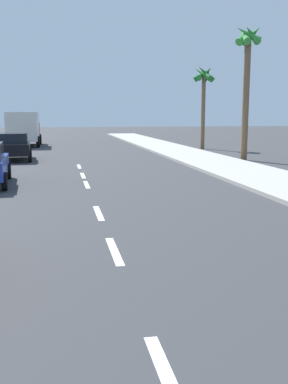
# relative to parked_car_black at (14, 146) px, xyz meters

# --- Properties ---
(ground_plane) EXTENTS (160.00, 160.00, 0.00)m
(ground_plane) POSITION_rel_parked_car_black_xyz_m (3.51, -9.50, -0.84)
(ground_plane) COLOR #38383A
(sidewalk_strip) EXTENTS (3.60, 80.00, 0.14)m
(sidewalk_strip) POSITION_rel_parked_car_black_xyz_m (10.74, -7.50, -0.77)
(sidewalk_strip) COLOR #B2ADA3
(sidewalk_strip) RESTS_ON ground
(lane_stripe_2) EXTENTS (0.16, 1.80, 0.01)m
(lane_stripe_2) POSITION_rel_parked_car_black_xyz_m (3.51, -22.69, -0.83)
(lane_stripe_2) COLOR white
(lane_stripe_2) RESTS_ON ground
(lane_stripe_3) EXTENTS (0.16, 1.80, 0.01)m
(lane_stripe_3) POSITION_rel_parked_car_black_xyz_m (3.51, -18.35, -0.83)
(lane_stripe_3) COLOR white
(lane_stripe_3) RESTS_ON ground
(lane_stripe_4) EXTENTS (0.16, 1.80, 0.01)m
(lane_stripe_4) POSITION_rel_parked_car_black_xyz_m (3.51, -14.95, -0.83)
(lane_stripe_4) COLOR white
(lane_stripe_4) RESTS_ON ground
(lane_stripe_5) EXTENTS (0.16, 1.80, 0.01)m
(lane_stripe_5) POSITION_rel_parked_car_black_xyz_m (3.51, -9.98, -0.83)
(lane_stripe_5) COLOR white
(lane_stripe_5) RESTS_ON ground
(lane_stripe_6) EXTENTS (0.16, 1.80, 0.01)m
(lane_stripe_6) POSITION_rel_parked_car_black_xyz_m (3.51, -7.40, -0.83)
(lane_stripe_6) COLOR white
(lane_stripe_6) RESTS_ON ground
(lane_stripe_7) EXTENTS (0.16, 1.80, 0.01)m
(lane_stripe_7) POSITION_rel_parked_car_black_xyz_m (3.51, -3.93, -0.83)
(lane_stripe_7) COLOR white
(lane_stripe_7) RESTS_ON ground
(parked_car_black) EXTENTS (2.08, 4.20, 1.57)m
(parked_car_black) POSITION_rel_parked_car_black_xyz_m (0.00, 0.00, 0.00)
(parked_car_black) COLOR black
(parked_car_black) RESTS_ON ground
(delivery_truck) EXTENTS (2.68, 6.24, 2.80)m
(delivery_truck) POSITION_rel_parked_car_black_xyz_m (-0.30, 11.98, 0.67)
(delivery_truck) COLOR maroon
(delivery_truck) RESTS_ON ground
(palm_tree_far) EXTENTS (1.71, 1.78, 7.61)m
(palm_tree_far) POSITION_rel_parked_car_black_xyz_m (13.01, -2.54, 4.92)
(palm_tree_far) COLOR brown
(palm_tree_far) RESTS_ON ground
(palm_tree_distant) EXTENTS (1.67, 1.93, 6.33)m
(palm_tree_distant) POSITION_rel_parked_car_black_xyz_m (13.42, 6.26, 4.11)
(palm_tree_distant) COLOR brown
(palm_tree_distant) RESTS_ON ground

